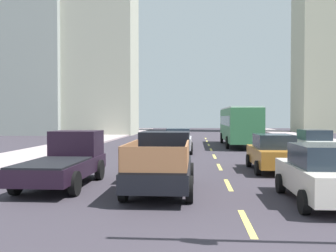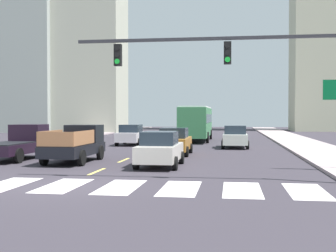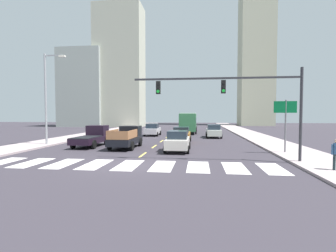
{
  "view_description": "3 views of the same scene",
  "coord_description": "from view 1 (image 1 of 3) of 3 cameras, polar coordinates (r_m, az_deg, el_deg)",
  "views": [
    {
      "loc": [
        -1.23,
        -4.99,
        2.53
      ],
      "look_at": [
        -2.54,
        13.16,
        2.08
      ],
      "focal_mm": 40.18,
      "sensor_mm": 36.0,
      "label": 1
    },
    {
      "loc": [
        5.93,
        -15.04,
        2.51
      ],
      "look_at": [
        1.23,
        17.79,
        1.7
      ],
      "focal_mm": 47.43,
      "sensor_mm": 36.0,
      "label": 2
    },
    {
      "loc": [
        4.2,
        -14.89,
        3.08
      ],
      "look_at": [
        0.47,
        16.22,
        1.64
      ],
      "focal_mm": 27.17,
      "sensor_mm": 36.0,
      "label": 3
    }
  ],
  "objects": [
    {
      "name": "lane_dash_0",
      "position": [
        9.42,
        11.86,
        -14.16
      ],
      "size": [
        0.16,
        2.4,
        0.01
      ],
      "primitive_type": "cube",
      "color": "#E4CE55",
      "rests_on": "ground"
    },
    {
      "name": "sedan_mid",
      "position": [
        26.41,
        1.59,
        -2.22
      ],
      "size": [
        2.02,
        4.4,
        1.72
      ],
      "rotation": [
        0.0,
        0.0,
        -0.01
      ],
      "color": "silver",
      "rests_on": "ground"
    },
    {
      "name": "lane_dash_6",
      "position": [
        39.09,
        5.92,
        -2.31
      ],
      "size": [
        0.16,
        2.4,
        0.01
      ],
      "primitive_type": "cube",
      "color": "#E4CE55",
      "rests_on": "ground"
    },
    {
      "name": "lane_dash_3",
      "position": [
        24.15,
        7.05,
        -4.61
      ],
      "size": [
        0.16,
        2.4,
        0.01
      ],
      "primitive_type": "cube",
      "color": "#E4CE55",
      "rests_on": "ground"
    },
    {
      "name": "block_mid_left",
      "position": [
        56.07,
        -11.16,
        14.23
      ],
      "size": [
        11.7,
        7.31,
        30.0
      ],
      "primitive_type": "cube",
      "color": "#ACAD99",
      "rests_on": "ground"
    },
    {
      "name": "block_mid_right",
      "position": [
        58.65,
        -19.73,
        8.3
      ],
      "size": [
        11.06,
        10.38,
        19.31
      ],
      "primitive_type": "cube",
      "color": "#929A94",
      "rests_on": "ground"
    },
    {
      "name": "sedan_near_left",
      "position": [
        11.94,
        22.44,
        -6.73
      ],
      "size": [
        2.02,
        4.4,
        1.72
      ],
      "rotation": [
        0.0,
        0.0,
        0.03
      ],
      "color": "beige",
      "rests_on": "ground"
    },
    {
      "name": "sedan_far",
      "position": [
        18.14,
        15.6,
        -3.92
      ],
      "size": [
        2.02,
        4.4,
        1.72
      ],
      "rotation": [
        0.0,
        0.0,
        -0.01
      ],
      "color": "#AD6D25",
      "rests_on": "ground"
    },
    {
      "name": "sidewalk_left",
      "position": [
        25.48,
        -20.8,
        -4.21
      ],
      "size": [
        3.99,
        110.0,
        0.15
      ],
      "primitive_type": "cube",
      "color": "#A49294",
      "rests_on": "ground"
    },
    {
      "name": "lane_dash_2",
      "position": [
        19.2,
        7.81,
        -6.16
      ],
      "size": [
        0.16,
        2.4,
        0.01
      ],
      "primitive_type": "cube",
      "color": "#E4CE55",
      "rests_on": "ground"
    },
    {
      "name": "lane_dash_1",
      "position": [
        14.27,
        9.12,
        -8.8
      ],
      "size": [
        0.16,
        2.4,
        0.01
      ],
      "primitive_type": "cube",
      "color": "#E4CE55",
      "rests_on": "ground"
    },
    {
      "name": "pickup_dark",
      "position": [
        14.64,
        -15.1,
        -4.94
      ],
      "size": [
        2.18,
        5.2,
        1.96
      ],
      "rotation": [
        0.0,
        0.0,
        0.06
      ],
      "color": "black",
      "rests_on": "ground"
    },
    {
      "name": "city_bus",
      "position": [
        33.03,
        10.73,
        0.38
      ],
      "size": [
        2.72,
        10.8,
        3.32
      ],
      "rotation": [
        0.0,
        0.0,
        0.04
      ],
      "color": "#357446",
      "rests_on": "ground"
    },
    {
      "name": "lane_dash_4",
      "position": [
        29.13,
        6.54,
        -3.58
      ],
      "size": [
        0.16,
        2.4,
        0.01
      ],
      "primitive_type": "cube",
      "color": "#E4CE55",
      "rests_on": "ground"
    },
    {
      "name": "lane_dash_5",
      "position": [
        34.11,
        6.19,
        -2.85
      ],
      "size": [
        0.16,
        2.4,
        0.01
      ],
      "primitive_type": "cube",
      "color": "#E4CE55",
      "rests_on": "ground"
    },
    {
      "name": "lane_dash_7",
      "position": [
        44.08,
        5.72,
        -1.89
      ],
      "size": [
        0.16,
        2.4,
        0.01
      ],
      "primitive_type": "cube",
      "color": "#E4CE55",
      "rests_on": "ground"
    },
    {
      "name": "sedan_near_right",
      "position": [
        25.38,
        21.19,
        -2.46
      ],
      "size": [
        2.02,
        4.4,
        1.72
      ],
      "rotation": [
        0.0,
        0.0,
        -0.04
      ],
      "color": "beige",
      "rests_on": "ground"
    },
    {
      "name": "pickup_stakebed",
      "position": [
        13.14,
        -0.9,
        -5.55
      ],
      "size": [
        2.18,
        5.2,
        1.96
      ],
      "rotation": [
        0.0,
        0.0,
        0.04
      ],
      "color": "black",
      "rests_on": "ground"
    }
  ]
}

